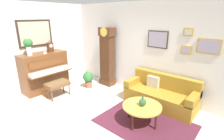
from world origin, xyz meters
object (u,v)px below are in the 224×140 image
Objects in this scene: piano_bench at (57,84)px; teacup at (45,53)px; grandfather_clock at (107,58)px; coffee_table at (142,107)px; piano at (45,72)px; couch at (161,94)px; flower_vase at (28,45)px; potted_plant at (88,79)px; green_jug at (142,102)px; mantel_clock at (50,46)px.

teacup is at bearing 173.04° from piano_bench.
grandfather_clock is 17.50× the size of teacup.
piano_bench is at bearing -169.40° from coffee_table.
piano is 0.76× the size of couch.
potted_plant is (0.95, 1.43, -1.25)m from flower_vase.
teacup is at bearing -172.91° from coffee_table.
couch is at bearing 29.83° from flower_vase.
potted_plant is at bearing 166.57° from coffee_table.
grandfather_clock is (0.48, 1.72, 0.56)m from piano_bench.
flower_vase reaches higher than potted_plant.
piano_bench is 1.44m from flower_vase.
coffee_table is (2.65, 0.50, 0.02)m from piano_bench.
green_jug is at bearing -29.47° from grandfather_clock.
couch is (2.59, 1.59, -0.09)m from piano_bench.
potted_plant is at bearing 81.27° from piano_bench.
couch reaches higher than green_jug.
couch reaches higher than potted_plant.
flower_vase reaches higher than couch.
green_jug is at bearing -86.66° from couch.
mantel_clock reaches higher than coffee_table.
green_jug is at bearing 2.45° from mantel_clock.
couch is at bearing 11.75° from potted_plant.
potted_plant is (-2.48, 0.59, -0.11)m from coffee_table.
couch is 4.09m from flower_vase.
piano_bench is 1.87m from grandfather_clock.
teacup is 3.43m from green_jug.
grandfather_clock is at bearing 58.54° from flower_vase.
grandfather_clock is (1.27, 1.67, 0.33)m from piano.
teacup is (-0.67, 0.08, 0.87)m from piano_bench.
couch is 2.48m from potted_plant.
piano is 2.12m from grandfather_clock.
mantel_clock is 3.55m from green_jug.
piano_bench is 1.10m from teacup.
piano is at bearing -172.79° from green_jug.
flower_vase is at bearing -156.37° from piano_bench.
grandfather_clock reaches higher than potted_plant.
grandfather_clock is at bearing 176.49° from couch.
grandfather_clock is 2.55m from coffee_table.
potted_plant reaches higher than coffee_table.
flower_vase is at bearing -150.17° from couch.
teacup reaches higher than coffee_table.
coffee_table is 1.57× the size of potted_plant.
mantel_clock is at bearing 89.43° from piano.
piano_bench is (0.79, -0.06, -0.23)m from piano.
grandfather_clock is 2.22m from couch.
green_jug is (3.44, 0.84, -1.02)m from flower_vase.
couch is at bearing 93.34° from green_jug.
piano is 0.84m from mantel_clock.
potted_plant is (-2.49, 0.60, -0.22)m from green_jug.
piano is 0.71× the size of grandfather_clock.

